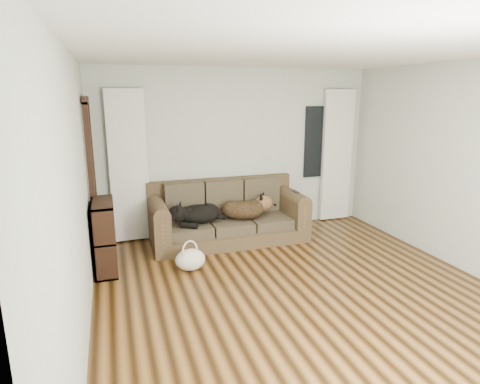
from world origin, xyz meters
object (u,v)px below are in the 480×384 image
object	(u,v)px
dog_shepherd	(245,209)
tote_bag	(190,258)
dog_black_lab	(197,214)
bookshelf	(104,233)
sofa	(229,212)

from	to	relation	value
dog_shepherd	tote_bag	distance (m)	1.36
dog_black_lab	dog_shepherd	distance (m)	0.75
tote_bag	dog_shepherd	bearing A→B (deg)	39.43
tote_bag	bookshelf	xyz separation A→B (m)	(-1.02, 0.35, 0.34)
dog_black_lab	dog_shepherd	xyz separation A→B (m)	(0.75, 0.01, 0.01)
dog_black_lab	dog_shepherd	bearing A→B (deg)	5.70
dog_black_lab	bookshelf	world-z (taller)	bookshelf
tote_bag	bookshelf	world-z (taller)	bookshelf
sofa	dog_shepherd	bearing A→B (deg)	-8.59
dog_shepherd	bookshelf	distance (m)	2.10
sofa	dog_black_lab	world-z (taller)	sofa
sofa	bookshelf	bearing A→B (deg)	-163.48
sofa	bookshelf	size ratio (longest dim) A/B	2.58
tote_bag	bookshelf	bearing A→B (deg)	161.30
tote_bag	sofa	bearing A→B (deg)	48.70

